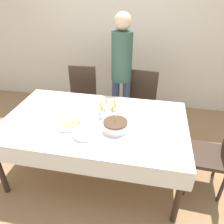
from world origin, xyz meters
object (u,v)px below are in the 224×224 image
person_standing (122,65)px  dining_chair_right_end (217,151)px  dining_chair_far_right (141,101)px  birthday_cake (115,126)px  plate_stack_main (86,133)px  champagne_tray (109,107)px  plate_stack_dessert (87,120)px  dining_chair_far_left (82,96)px

person_standing → dining_chair_right_end: bearing=-39.4°
dining_chair_far_right → dining_chair_right_end: 1.25m
birthday_cake → plate_stack_main: bearing=-154.1°
champagne_tray → plate_stack_dessert: bearing=-138.5°
dining_chair_right_end → birthday_cake: size_ratio=3.99×
dining_chair_far_left → champagne_tray: size_ratio=3.26×
champagne_tray → person_standing: size_ratio=0.17×
dining_chair_right_end → plate_stack_dessert: dining_chair_right_end is taller
plate_stack_dessert → birthday_cake: bearing=-17.7°
dining_chair_right_end → birthday_cake: dining_chair_right_end is taller
dining_chair_right_end → plate_stack_dessert: 1.40m
dining_chair_right_end → person_standing: bearing=140.6°
dining_chair_right_end → plate_stack_main: bearing=-168.9°
dining_chair_right_end → champagne_tray: size_ratio=3.26×
plate_stack_dessert → person_standing: person_standing is taller
birthday_cake → plate_stack_main: 0.30m
champagne_tray → plate_stack_dessert: (-0.20, -0.18, -0.07)m
champagne_tray → dining_chair_far_left: bearing=127.3°
dining_chair_far_left → plate_stack_main: size_ratio=3.76×
dining_chair_right_end → plate_stack_dessert: (-1.38, -0.02, 0.22)m
dining_chair_far_right → plate_stack_main: (-0.46, -1.17, 0.23)m
dining_chair_far_left → dining_chair_right_end: (1.75, -0.91, 0.00)m
dining_chair_far_left → birthday_cake: dining_chair_far_left is taller
plate_stack_dessert → person_standing: size_ratio=0.11×
dining_chair_right_end → dining_chair_far_right: bearing=133.5°
plate_stack_main → birthday_cake: bearing=25.9°
dining_chair_far_left → plate_stack_main: 1.26m
birthday_cake → champagne_tray: bearing=114.3°
dining_chair_right_end → birthday_cake: bearing=-173.1°
champagne_tray → person_standing: (0.01, 0.80, 0.21)m
dining_chair_far_left → plate_stack_dessert: (0.37, -0.93, 0.22)m
dining_chair_right_end → plate_stack_dessert: bearing=-179.0°
plate_stack_main → person_standing: person_standing is taller
dining_chair_far_right → dining_chair_right_end: size_ratio=1.00×
dining_chair_far_left → champagne_tray: 0.99m
birthday_cake → person_standing: size_ratio=0.14×
person_standing → plate_stack_main: bearing=-97.3°
birthday_cake → dining_chair_far_right: bearing=79.6°
person_standing → champagne_tray: bearing=-91.0°
dining_chair_far_left → plate_stack_dessert: dining_chair_far_left is taller
dining_chair_far_right → birthday_cake: (-0.19, -1.04, 0.26)m
dining_chair_far_left → person_standing: person_standing is taller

